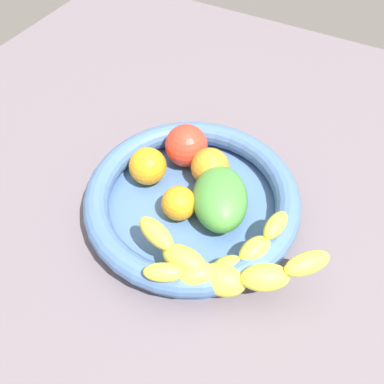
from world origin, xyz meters
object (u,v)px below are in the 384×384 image
object	(u,v)px
banana_draped_left	(225,266)
mango_green	(220,198)
orange_mid_left	(208,166)
orange_front	(179,203)
banana_draped_right	(226,261)
orange_mid_right	(148,166)
tomato_red	(186,146)
fruit_bowl	(192,200)

from	to	relation	value
banana_draped_left	mango_green	bearing A→B (deg)	-61.21
orange_mid_left	orange_front	bearing A→B (deg)	86.69
banana_draped_left	orange_front	world-z (taller)	banana_draped_left
banana_draped_right	orange_mid_left	bearing A→B (deg)	-54.87
orange_front	orange_mid_right	world-z (taller)	orange_mid_right
banana_draped_right	mango_green	distance (cm)	10.15
banana_draped_left	orange_front	xyz separation A→B (cm)	(10.33, -6.58, -0.92)
orange_mid_left	tomato_red	xyz separation A→B (cm)	(4.79, -1.94, 0.45)
banana_draped_left	orange_mid_right	world-z (taller)	banana_draped_left
fruit_bowl	orange_front	distance (cm)	2.92
banana_draped_right	orange_mid_left	world-z (taller)	orange_mid_left
fruit_bowl	banana_draped_left	size ratio (longest dim) A/B	1.26
orange_front	orange_mid_right	bearing A→B (deg)	-26.33
orange_mid_left	orange_mid_right	world-z (taller)	same
banana_draped_right	orange_mid_right	size ratio (longest dim) A/B	3.08
fruit_bowl	banana_draped_right	bearing A→B (deg)	139.30
orange_front	mango_green	size ratio (longest dim) A/B	0.44
fruit_bowl	orange_front	xyz separation A→B (cm)	(0.84, 2.39, 1.45)
fruit_bowl	orange_mid_right	bearing A→B (deg)	-9.17
orange_mid_left	tomato_red	distance (cm)	5.19
orange_mid_right	fruit_bowl	bearing A→B (deg)	170.83
banana_draped_left	orange_mid_right	bearing A→B (deg)	-29.99
banana_draped_left	orange_mid_right	distance (cm)	20.67
banana_draped_left	tomato_red	size ratio (longest dim) A/B	3.71
fruit_bowl	orange_front	bearing A→B (deg)	70.56
orange_mid_right	orange_mid_left	bearing A→B (deg)	-151.59
banana_draped_right	tomato_red	distance (cm)	21.20
banana_draped_right	orange_front	xyz separation A→B (cm)	(10.06, -5.54, -0.50)
banana_draped_left	orange_mid_left	size ratio (longest dim) A/B	4.28
orange_front	mango_green	bearing A→B (deg)	-146.80
orange_front	banana_draped_left	bearing A→B (deg)	147.49
banana_draped_left	orange_mid_left	distance (cm)	17.68
tomato_red	mango_green	bearing A→B (deg)	143.71
orange_mid_left	fruit_bowl	bearing A→B (deg)	93.77
orange_mid_right	banana_draped_left	bearing A→B (deg)	150.01
fruit_bowl	mango_green	bearing A→B (deg)	-168.36
banana_draped_right	tomato_red	size ratio (longest dim) A/B	2.63
orange_front	orange_mid_left	bearing A→B (deg)	-93.31
fruit_bowl	tomato_red	distance (cm)	9.51
orange_mid_left	orange_mid_right	bearing A→B (deg)	28.41
tomato_red	mango_green	xyz separation A→B (cm)	(-9.26, 6.80, -0.31)
orange_mid_left	mango_green	size ratio (longest dim) A/B	0.52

